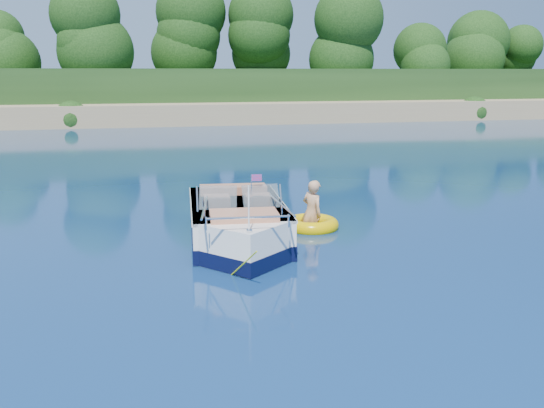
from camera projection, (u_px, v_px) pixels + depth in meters
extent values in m
plane|color=#092344|center=(393.00, 303.00, 10.12)|extent=(160.00, 160.00, 0.00)
cube|color=#998059|center=(182.00, 116.00, 46.10)|extent=(170.00, 8.00, 2.00)
cube|color=black|center=(160.00, 96.00, 71.63)|extent=(170.00, 56.00, 6.00)
cylinder|color=black|center=(176.00, 78.00, 49.30)|extent=(0.44, 0.44, 3.60)
sphere|color=black|center=(174.00, 34.00, 48.56)|extent=(5.94, 5.94, 5.94)
cylinder|color=black|center=(412.00, 83.00, 52.09)|extent=(0.44, 0.44, 2.60)
sphere|color=black|center=(413.00, 54.00, 51.56)|extent=(4.29, 4.29, 4.29)
cube|color=white|center=(237.00, 225.00, 13.96)|extent=(2.42, 4.08, 1.09)
cube|color=white|center=(245.00, 248.00, 12.17)|extent=(2.06, 2.06, 1.09)
cube|color=black|center=(237.00, 231.00, 14.00)|extent=(2.46, 4.13, 0.31)
cube|color=black|center=(245.00, 255.00, 12.21)|extent=(2.10, 2.10, 0.31)
cube|color=#A27D55|center=(236.00, 209.00, 14.20)|extent=(1.90, 2.88, 0.10)
cube|color=white|center=(237.00, 203.00, 13.85)|extent=(2.47, 4.09, 0.06)
cube|color=black|center=(230.00, 204.00, 16.02)|extent=(0.60, 0.41, 0.93)
cube|color=#8C9EA5|center=(218.00, 198.00, 13.03)|extent=(0.85, 0.45, 0.50)
cube|color=#8C9EA5|center=(261.00, 196.00, 13.16)|extent=(0.82, 0.31, 0.50)
cube|color=#BA7455|center=(217.00, 205.00, 13.53)|extent=(0.62, 0.62, 0.41)
cube|color=#BA7455|center=(258.00, 204.00, 13.66)|extent=(0.62, 0.62, 0.41)
cube|color=#BA7455|center=(233.00, 193.00, 14.85)|extent=(1.66, 0.72, 0.39)
cube|color=#BA7455|center=(244.00, 220.00, 12.25)|extent=(1.43, 0.90, 0.35)
cylinder|color=white|center=(249.00, 209.00, 11.20)|extent=(0.03, 0.03, 0.88)
cube|color=red|center=(256.00, 178.00, 13.05)|extent=(0.23, 0.04, 0.14)
cube|color=silver|center=(249.00, 231.00, 11.24)|extent=(0.11, 0.07, 0.05)
cylinder|color=yellow|center=(243.00, 264.00, 10.98)|extent=(0.31, 1.09, 0.79)
torus|color=#E3B500|center=(311.00, 225.00, 14.91)|extent=(1.54, 1.54, 0.36)
torus|color=red|center=(311.00, 224.00, 14.90)|extent=(1.27, 1.27, 0.12)
imported|color=tan|center=(311.00, 229.00, 14.85)|extent=(0.79, 0.98, 1.76)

